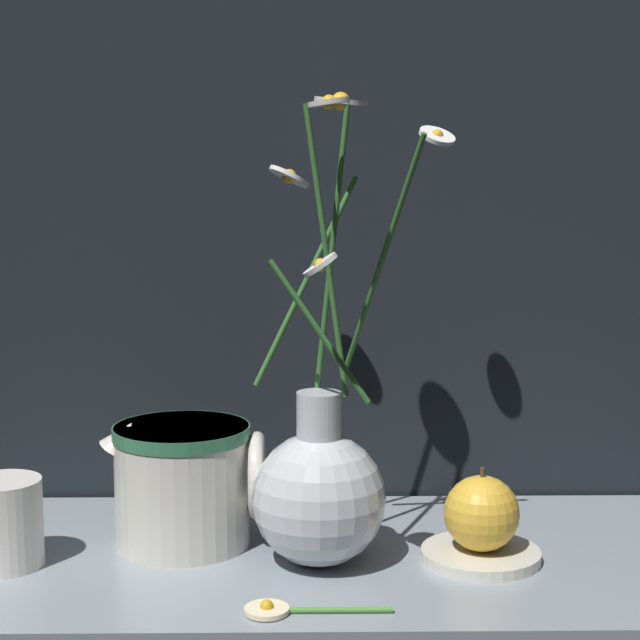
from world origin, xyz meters
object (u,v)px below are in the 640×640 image
Objects in this scene: ceramic_pitcher at (185,479)px; orange_fruit at (482,513)px; vase_with_flowers at (324,484)px; yellow_mug at (0,523)px.

ceramic_pitcher reaches higher than orange_fruit.
vase_with_flowers is at bearing -21.48° from ceramic_pitcher.
orange_fruit is (0.14, 0.00, -0.03)m from vase_with_flowers.
vase_with_flowers is at bearing 0.47° from yellow_mug.
ceramic_pitcher is at bearing 18.68° from yellow_mug.
ceramic_pitcher is (-0.13, 0.05, -0.01)m from vase_with_flowers.
yellow_mug is 1.04× the size of orange_fruit.
vase_with_flowers is 0.14m from ceramic_pitcher.
vase_with_flowers is 0.14m from orange_fruit.
vase_with_flowers is 0.29m from yellow_mug.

